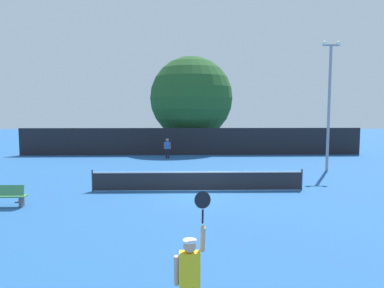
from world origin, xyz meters
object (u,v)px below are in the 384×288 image
object	(u,v)px
tennis_ball	(173,176)
player_serving	(190,270)
spare_racket	(21,201)
parked_car_near	(214,141)
light_pole	(329,98)
large_tree	(191,98)
courtside_bench	(4,196)
player_receiving	(167,147)

from	to	relation	value
tennis_ball	player_serving	bearing A→B (deg)	-87.21
tennis_ball	spare_racket	distance (m)	8.64
player_serving	spare_racket	world-z (taller)	player_serving
player_serving	parked_car_near	xyz separation A→B (m)	(3.14, 30.80, -0.33)
light_pole	parked_car_near	xyz separation A→B (m)	(-6.24, 14.02, -4.00)
large_tree	parked_car_near	world-z (taller)	large_tree
light_pole	large_tree	xyz separation A→B (m)	(-8.69, 12.81, 0.45)
light_pole	large_tree	distance (m)	15.49
courtside_bench	light_pole	size ratio (longest dim) A/B	0.21
spare_racket	light_pole	bearing A→B (deg)	24.20
player_serving	light_pole	size ratio (longest dim) A/B	0.30
large_tree	parked_car_near	distance (m)	5.22
player_serving	spare_racket	xyz separation A→B (m)	(-7.28, 9.29, -1.09)
courtside_bench	player_receiving	bearing A→B (deg)	67.65
parked_car_near	tennis_ball	bearing A→B (deg)	-107.34
player_receiving	light_pole	size ratio (longest dim) A/B	0.19
parked_car_near	courtside_bench	bearing A→B (deg)	-119.06
spare_racket	light_pole	distance (m)	18.87
player_serving	light_pole	world-z (taller)	light_pole
player_receiving	large_tree	bearing A→B (deg)	-108.31
courtside_bench	light_pole	bearing A→B (deg)	26.54
player_serving	tennis_ball	bearing A→B (deg)	92.79
courtside_bench	large_tree	world-z (taller)	large_tree
spare_racket	player_receiving	bearing A→B (deg)	67.16
courtside_bench	parked_car_near	world-z (taller)	parked_car_near
player_receiving	courtside_bench	size ratio (longest dim) A/B	0.91
spare_racket	large_tree	world-z (taller)	large_tree
courtside_bench	light_pole	xyz separation A→B (m)	(16.91, 8.45, 4.30)
parked_car_near	light_pole	bearing A→B (deg)	-69.67
player_serving	courtside_bench	world-z (taller)	player_serving
tennis_ball	parked_car_near	distance (m)	16.35
player_serving	spare_racket	size ratio (longest dim) A/B	4.87
courtside_bench	tennis_ball	bearing A→B (deg)	44.11
player_serving	player_receiving	bearing A→B (deg)	93.63
tennis_ball	light_pole	bearing A→B (deg)	10.35
player_serving	large_tree	bearing A→B (deg)	88.68
courtside_bench	parked_car_near	size ratio (longest dim) A/B	0.42
tennis_ball	light_pole	xyz separation A→B (m)	(10.10, 1.84, 4.75)
tennis_ball	courtside_bench	size ratio (longest dim) A/B	0.04
player_receiving	spare_racket	distance (m)	15.01
spare_racket	large_tree	xyz separation A→B (m)	(7.96, 20.29, 5.21)
player_receiving	tennis_ball	world-z (taller)	player_receiving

